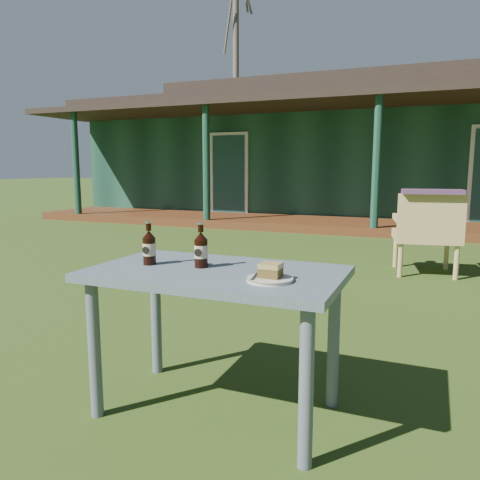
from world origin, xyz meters
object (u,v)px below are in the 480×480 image
at_px(plate, 270,279).
at_px(cola_bottle_near, 201,249).
at_px(armchair_left, 427,229).
at_px(cafe_table, 216,290).
at_px(cola_bottle_far, 149,247).
at_px(cake_slice, 271,270).

relative_size(plate, cola_bottle_near, 0.92).
distance_m(plate, armchair_left, 3.77).
bearing_deg(plate, cafe_table, 159.62).
xyz_separation_m(cola_bottle_near, cola_bottle_far, (-0.27, -0.04, -0.00)).
distance_m(plate, cake_slice, 0.04).
relative_size(cafe_table, armchair_left, 1.30).
distance_m(cafe_table, plate, 0.35).
height_order(cafe_table, cola_bottle_near, cola_bottle_near).
height_order(plate, armchair_left, armchair_left).
bearing_deg(cake_slice, cafe_table, 161.84).
relative_size(plate, armchair_left, 0.22).
distance_m(cola_bottle_far, armchair_left, 3.84).
bearing_deg(cake_slice, cola_bottle_near, 163.14).
height_order(cola_bottle_near, armchair_left, cola_bottle_near).
xyz_separation_m(cake_slice, armchair_left, (0.59, 3.70, -0.25)).
distance_m(cake_slice, cola_bottle_near, 0.42).
xyz_separation_m(cake_slice, cola_bottle_far, (-0.67, 0.08, 0.04)).
bearing_deg(cola_bottle_near, armchair_left, 74.63).
bearing_deg(plate, armchair_left, 81.06).
bearing_deg(plate, cake_slice, 95.60).
bearing_deg(cafe_table, plate, -20.38).
height_order(cafe_table, plate, plate).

